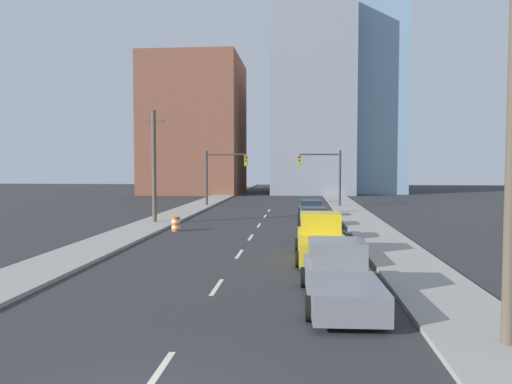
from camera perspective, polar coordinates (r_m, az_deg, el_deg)
sidewalk_left at (r=57.47m, az=-5.52°, el=-1.13°), size 3.04×96.70×0.16m
sidewalk_right at (r=56.68m, az=9.79°, el=-1.22°), size 3.04×96.70×0.16m
lane_stripe_at_2m at (r=11.28m, az=-11.16°, el=-19.68°), size 0.16×2.40×0.01m
lane_stripe_at_9m at (r=18.15m, az=-4.51°, el=-10.77°), size 0.16×2.40×0.01m
lane_stripe_at_16m at (r=24.53m, az=-1.92°, el=-7.09°), size 0.16×2.40×0.01m
lane_stripe_at_22m at (r=30.00m, az=-0.62°, el=-5.20°), size 0.16×2.40×0.01m
lane_stripe_at_28m at (r=35.91m, az=0.33°, el=-3.82°), size 0.16×2.40×0.01m
lane_stripe_at_34m at (r=42.05m, az=1.03°, el=-2.79°), size 0.16×2.40×0.01m
lane_stripe_at_39m at (r=47.40m, az=1.49°, el=-2.12°), size 0.16×2.40×0.01m
building_brick_left at (r=77.52m, az=-6.93°, el=7.42°), size 14.00×16.00×20.30m
building_office_center at (r=80.21m, az=6.40°, el=10.00°), size 12.00×20.00×27.88m
building_glass_right at (r=85.69m, az=11.47°, el=14.09°), size 13.00×20.00×41.39m
traffic_signal_left at (r=52.04m, az=-4.26°, el=2.51°), size 4.43×0.35×5.80m
traffic_signal_right at (r=51.42m, az=8.12°, el=2.48°), size 4.43×0.35×5.80m
utility_pole_left_mid at (r=37.36m, az=-11.57°, el=2.96°), size 1.60×0.32×8.32m
traffic_barrel at (r=33.19m, az=-9.14°, el=-3.61°), size 0.56×0.56×0.95m
pickup_truck_gray at (r=16.38m, az=9.47°, el=-9.59°), size 2.48×6.31×1.85m
pickup_truck_yellow at (r=23.37m, az=7.45°, el=-5.52°), size 2.45×6.02×2.09m
sedan_blue at (r=29.00m, az=7.88°, el=-4.25°), size 2.28×4.40×1.40m
sedan_silver at (r=34.94m, az=6.62°, el=-2.98°), size 2.20×4.54×1.40m
sedan_teal at (r=41.25m, az=6.34°, el=-2.01°), size 2.16×4.38×1.44m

